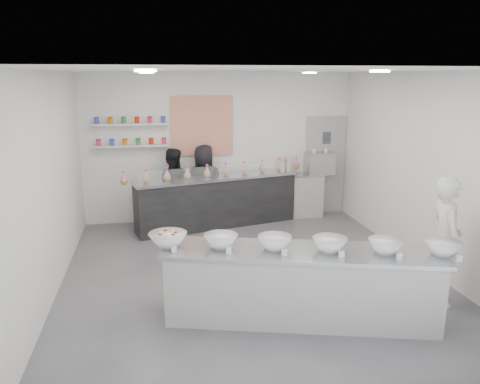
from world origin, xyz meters
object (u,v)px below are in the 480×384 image
espresso_ledge (294,196)px  espresso_machine (320,163)px  prep_counter (301,285)px  staff_left (173,187)px  back_bar (217,201)px  woman_prep (445,241)px  staff_right (204,184)px

espresso_ledge → espresso_machine: (0.55, 0.00, 0.68)m
prep_counter → staff_left: (-1.34, 4.13, 0.33)m
back_bar → staff_left: 0.93m
prep_counter → woman_prep: (1.98, 0.11, 0.40)m
staff_left → back_bar: bearing=174.3°
back_bar → staff_left: staff_left is taller
prep_counter → espresso_machine: bearing=83.3°
espresso_ledge → espresso_machine: bearing=0.0°
back_bar → espresso_ledge: bearing=-2.5°
back_bar → espresso_ledge: size_ratio=2.65×
woman_prep → staff_right: bearing=46.7°
prep_counter → woman_prep: bearing=19.0°
woman_prep → staff_right: woman_prep is taller
prep_counter → espresso_machine: (1.76, 4.22, 0.68)m
espresso_ledge → woman_prep: 4.20m
espresso_ledge → woman_prep: woman_prep is taller
woman_prep → espresso_machine: bearing=16.1°
espresso_machine → staff_right: 2.48m
espresso_machine → staff_right: (-2.46, -0.09, -0.33)m
staff_left → staff_right: (0.64, 0.00, 0.03)m
staff_right → staff_left: bearing=13.7°
espresso_ledge → staff_right: 1.94m
woman_prep → espresso_ledge: bearing=23.6°
back_bar → staff_right: size_ratio=2.02×
espresso_ledge → prep_counter: bearing=-106.0°
espresso_machine → woman_prep: 4.12m
woman_prep → staff_left: size_ratio=1.09×
prep_counter → staff_right: size_ratio=2.06×
woman_prep → staff_left: woman_prep is taller
back_bar → staff_right: bearing=117.4°
espresso_machine → staff_right: size_ratio=0.35×
espresso_machine → woman_prep: bearing=-87.0°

